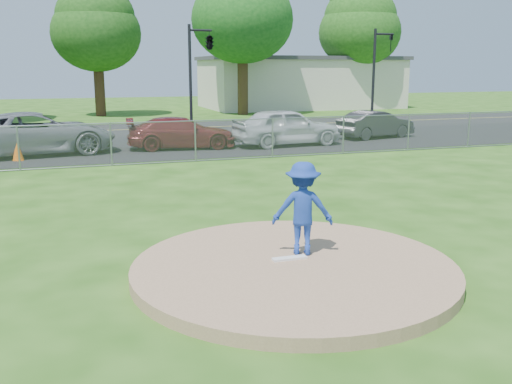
# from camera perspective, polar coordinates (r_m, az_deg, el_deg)

# --- Properties ---
(ground) EXTENTS (120.00, 120.00, 0.00)m
(ground) POSITION_cam_1_polar(r_m,az_deg,el_deg) (18.98, -7.68, 1.95)
(ground) COLOR #214D11
(ground) RESTS_ON ground
(pitchers_mound) EXTENTS (5.40, 5.40, 0.20)m
(pitchers_mound) POSITION_cam_1_polar(r_m,az_deg,el_deg) (9.62, 3.81, -7.68)
(pitchers_mound) COLOR #987353
(pitchers_mound) RESTS_ON ground
(pitching_rubber) EXTENTS (0.60, 0.15, 0.04)m
(pitching_rubber) POSITION_cam_1_polar(r_m,az_deg,el_deg) (9.75, 3.37, -6.64)
(pitching_rubber) COLOR white
(pitching_rubber) RESTS_ON pitchers_mound
(chain_link_fence) EXTENTS (40.00, 0.06, 1.50)m
(chain_link_fence) POSITION_cam_1_polar(r_m,az_deg,el_deg) (20.81, -8.79, 4.92)
(chain_link_fence) COLOR gray
(chain_link_fence) RESTS_ON ground
(parking_lot) EXTENTS (50.00, 8.00, 0.01)m
(parking_lot) POSITION_cam_1_polar(r_m,az_deg,el_deg) (25.32, -10.48, 4.46)
(parking_lot) COLOR black
(parking_lot) RESTS_ON ground
(street) EXTENTS (60.00, 7.00, 0.01)m
(street) POSITION_cam_1_polar(r_m,az_deg,el_deg) (32.71, -12.37, 6.12)
(street) COLOR black
(street) RESTS_ON ground
(commercial_building) EXTENTS (16.40, 9.40, 4.30)m
(commercial_building) POSITION_cam_1_polar(r_m,az_deg,el_deg) (50.29, 4.38, 10.91)
(commercial_building) COLOR beige
(commercial_building) RESTS_ON ground
(tree_center) EXTENTS (6.16, 6.16, 9.84)m
(tree_center) POSITION_cam_1_polar(r_m,az_deg,el_deg) (42.54, -15.73, 16.06)
(tree_center) COLOR #3A2215
(tree_center) RESTS_ON ground
(tree_right) EXTENTS (7.28, 7.28, 11.63)m
(tree_right) POSITION_cam_1_polar(r_m,az_deg,el_deg) (42.45, -1.37, 18.10)
(tree_right) COLOR #3C2815
(tree_right) RESTS_ON ground
(tree_far_right) EXTENTS (6.72, 6.72, 10.74)m
(tree_far_right) POSITION_cam_1_polar(r_m,az_deg,el_deg) (49.43, 10.35, 16.41)
(tree_far_right) COLOR #3B2715
(tree_far_right) RESTS_ON ground
(traffic_signal_center) EXTENTS (1.42, 2.48, 5.60)m
(traffic_signal_center) POSITION_cam_1_polar(r_m,az_deg,el_deg) (31.27, -4.87, 14.54)
(traffic_signal_center) COLOR black
(traffic_signal_center) RESTS_ON ground
(traffic_signal_right) EXTENTS (1.28, 0.20, 5.60)m
(traffic_signal_right) POSITION_cam_1_polar(r_m,az_deg,el_deg) (35.13, 12.04, 12.04)
(traffic_signal_right) COLOR black
(traffic_signal_right) RESTS_ON ground
(pitcher) EXTENTS (1.20, 0.94, 1.63)m
(pitcher) POSITION_cam_1_polar(r_m,az_deg,el_deg) (9.85, 4.69, -1.66)
(pitcher) COLOR #1C3A9A
(pitcher) RESTS_ON pitchers_mound
(traffic_cone) EXTENTS (0.41, 0.41, 0.79)m
(traffic_cone) POSITION_cam_1_polar(r_m,az_deg,el_deg) (22.92, -22.74, 3.91)
(traffic_cone) COLOR orange
(traffic_cone) RESTS_ON parking_lot
(parked_car_gray) EXTENTS (6.43, 3.72, 1.68)m
(parked_car_gray) POSITION_cam_1_polar(r_m,az_deg,el_deg) (24.20, -21.13, 5.50)
(parked_car_gray) COLOR gray
(parked_car_gray) RESTS_ON parking_lot
(parked_car_darkred) EXTENTS (4.74, 2.30, 1.33)m
(parked_car_darkred) POSITION_cam_1_polar(r_m,az_deg,el_deg) (24.54, -7.46, 5.89)
(parked_car_darkred) COLOR maroon
(parked_car_darkred) RESTS_ON parking_lot
(parked_car_pearl) EXTENTS (4.97, 2.32, 1.65)m
(parked_car_pearl) POSITION_cam_1_polar(r_m,az_deg,el_deg) (25.36, 3.08, 6.54)
(parked_car_pearl) COLOR silver
(parked_car_pearl) RESTS_ON parking_lot
(parked_car_charcoal) EXTENTS (4.22, 2.28, 1.32)m
(parked_car_charcoal) POSITION_cam_1_polar(r_m,az_deg,el_deg) (28.69, 11.87, 6.65)
(parked_car_charcoal) COLOR #28282B
(parked_car_charcoal) RESTS_ON parking_lot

